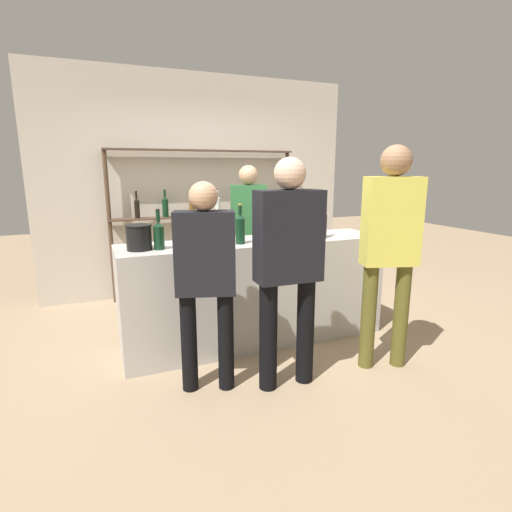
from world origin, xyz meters
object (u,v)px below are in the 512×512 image
at_px(server_behind_counter, 249,225).
at_px(cork_jar, 203,234).
at_px(counter_bottle_4, 322,223).
at_px(ice_bucket, 139,237).
at_px(customer_left, 206,273).
at_px(customer_right, 390,240).
at_px(counter_bottle_3, 240,228).
at_px(customer_center, 288,258).
at_px(counter_bottle_2, 260,223).
at_px(counter_bottle_0, 205,229).
at_px(counter_bottle_1, 159,234).

bearing_deg(server_behind_counter, cork_jar, -28.74).
distance_m(counter_bottle_4, ice_bucket, 1.67).
relative_size(customer_left, customer_right, 0.86).
xyz_separation_m(counter_bottle_3, customer_left, (-0.47, -0.56, -0.22)).
bearing_deg(customer_left, cork_jar, 3.26).
bearing_deg(cork_jar, customer_center, -67.56).
relative_size(counter_bottle_2, customer_right, 0.20).
height_order(customer_right, server_behind_counter, customer_right).
distance_m(counter_bottle_2, counter_bottle_3, 0.34).
bearing_deg(customer_center, counter_bottle_2, -8.41).
xyz_separation_m(ice_bucket, customer_left, (0.38, -0.62, -0.18)).
bearing_deg(counter_bottle_3, counter_bottle_4, -1.24).
xyz_separation_m(counter_bottle_2, customer_left, (-0.74, -0.76, -0.22)).
relative_size(counter_bottle_0, counter_bottle_3, 1.07).
xyz_separation_m(customer_left, customer_right, (1.45, -0.22, 0.17)).
distance_m(counter_bottle_4, customer_left, 1.42).
height_order(counter_bottle_0, customer_right, customer_right).
relative_size(counter_bottle_2, customer_left, 0.24).
bearing_deg(counter_bottle_2, counter_bottle_4, -21.63).
distance_m(ice_bucket, customer_center, 1.24).
bearing_deg(counter_bottle_4, customer_right, -78.59).
relative_size(cork_jar, server_behind_counter, 0.10).
height_order(counter_bottle_3, customer_center, customer_center).
xyz_separation_m(counter_bottle_0, customer_center, (0.40, -0.77, -0.13)).
height_order(ice_bucket, customer_right, customer_right).
relative_size(counter_bottle_0, customer_right, 0.21).
relative_size(ice_bucket, server_behind_counter, 0.13).
relative_size(counter_bottle_2, server_behind_counter, 0.22).
bearing_deg(counter_bottle_0, customer_left, -105.88).
bearing_deg(customer_right, counter_bottle_2, 53.38).
xyz_separation_m(counter_bottle_2, counter_bottle_3, (-0.27, -0.20, -0.01)).
relative_size(counter_bottle_0, customer_left, 0.24).
distance_m(counter_bottle_0, counter_bottle_4, 1.13).
relative_size(ice_bucket, customer_center, 0.12).
bearing_deg(counter_bottle_4, counter_bottle_3, 178.76).
relative_size(customer_center, server_behind_counter, 1.03).
bearing_deg(ice_bucket, customer_center, -40.00).
distance_m(counter_bottle_0, counter_bottle_3, 0.31).
distance_m(counter_bottle_2, server_behind_counter, 0.84).
distance_m(counter_bottle_0, customer_center, 0.88).
relative_size(counter_bottle_1, customer_right, 0.18).
xyz_separation_m(cork_jar, customer_right, (1.26, -0.96, 0.02)).
bearing_deg(counter_bottle_1, customer_right, -25.39).
distance_m(counter_bottle_3, cork_jar, 0.34).
bearing_deg(counter_bottle_0, counter_bottle_4, -2.56).
bearing_deg(counter_bottle_1, customer_center, -43.47).
height_order(counter_bottle_2, counter_bottle_3, counter_bottle_2).
distance_m(ice_bucket, customer_left, 0.75).
distance_m(customer_right, server_behind_counter, 1.85).
relative_size(counter_bottle_3, ice_bucket, 1.64).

